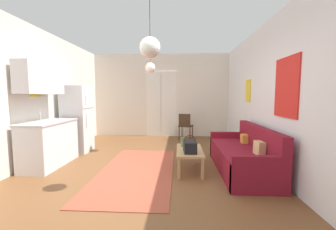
# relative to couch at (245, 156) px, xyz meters

# --- Properties ---
(ground_plane) EXTENTS (5.26, 8.20, 0.10)m
(ground_plane) POSITION_rel_couch_xyz_m (-1.89, -0.43, -0.32)
(ground_plane) COLOR brown
(wall_back) EXTENTS (4.86, 0.13, 2.85)m
(wall_back) POSITION_rel_couch_xyz_m (-1.89, 3.42, 1.14)
(wall_back) COLOR silver
(wall_back) RESTS_ON ground_plane
(wall_right) EXTENTS (0.12, 7.80, 2.85)m
(wall_right) POSITION_rel_couch_xyz_m (0.48, -0.43, 1.15)
(wall_right) COLOR silver
(wall_right) RESTS_ON ground_plane
(wall_left) EXTENTS (0.12, 7.80, 2.85)m
(wall_left) POSITION_rel_couch_xyz_m (-4.27, -0.43, 1.15)
(wall_left) COLOR silver
(wall_left) RESTS_ON ground_plane
(area_rug) EXTENTS (1.36, 2.88, 0.01)m
(area_rug) POSITION_rel_couch_xyz_m (-2.04, -0.12, -0.27)
(area_rug) COLOR #9E4733
(area_rug) RESTS_ON ground_plane
(couch) EXTENTS (0.83, 2.08, 0.85)m
(couch) POSITION_rel_couch_xyz_m (0.00, 0.00, 0.00)
(couch) COLOR maroon
(couch) RESTS_ON ground_plane
(coffee_table) EXTENTS (0.48, 0.98, 0.40)m
(coffee_table) POSITION_rel_couch_xyz_m (-1.04, -0.02, 0.07)
(coffee_table) COLOR tan
(coffee_table) RESTS_ON ground_plane
(bamboo_vase) EXTENTS (0.09, 0.09, 0.41)m
(bamboo_vase) POSITION_rel_couch_xyz_m (-1.16, 0.21, 0.22)
(bamboo_vase) COLOR #47704C
(bamboo_vase) RESTS_ON coffee_table
(handbag) EXTENTS (0.24, 0.33, 0.32)m
(handbag) POSITION_rel_couch_xyz_m (-1.05, -0.23, 0.23)
(handbag) COLOR black
(handbag) RESTS_ON coffee_table
(refrigerator) EXTENTS (0.62, 0.62, 1.66)m
(refrigerator) POSITION_rel_couch_xyz_m (-3.82, 1.19, 0.56)
(refrigerator) COLOR white
(refrigerator) RESTS_ON ground_plane
(kitchen_counter) EXTENTS (0.59, 1.27, 2.06)m
(kitchen_counter) POSITION_rel_couch_xyz_m (-3.90, 0.11, 0.51)
(kitchen_counter) COLOR silver
(kitchen_counter) RESTS_ON ground_plane
(accent_chair) EXTENTS (0.52, 0.50, 0.84)m
(accent_chair) POSITION_rel_couch_xyz_m (-1.04, 2.82, 0.21)
(accent_chair) COLOR #382619
(accent_chair) RESTS_ON ground_plane
(pendant_lamp_near) EXTENTS (0.29, 0.29, 0.90)m
(pendant_lamp_near) POSITION_rel_couch_xyz_m (-1.66, -0.95, 1.83)
(pendant_lamp_near) COLOR black
(pendant_lamp_far) EXTENTS (0.25, 0.25, 0.87)m
(pendant_lamp_far) POSITION_rel_couch_xyz_m (-1.96, 1.23, 1.83)
(pendant_lamp_far) COLOR black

